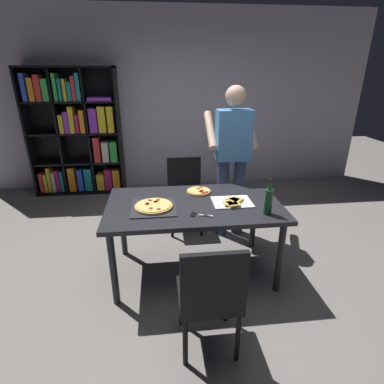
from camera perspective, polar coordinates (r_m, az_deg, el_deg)
The scene contains 12 objects.
ground_plane at distance 3.16m, azimuth 0.31°, elevation -14.58°, with size 12.00×12.00×0.00m, color gray.
back_wall at distance 5.15m, azimuth -3.20°, elevation 16.68°, with size 6.40×0.10×2.80m, color #BCB7C6.
dining_table at distance 2.81m, azimuth 0.34°, elevation -3.51°, with size 1.60×0.92×0.75m.
chair_near_camera at distance 2.11m, azimuth 3.53°, elevation -18.75°, with size 0.42×0.42×0.90m.
chair_far_side at distance 3.74m, azimuth -1.37°, elevation 0.51°, with size 0.42×0.42×0.90m.
bookshelf at distance 5.14m, azimuth -20.82°, elevation 10.01°, with size 1.40×0.35×1.95m.
person_serving_pizza at distance 3.46m, azimuth 7.66°, elevation 7.02°, with size 0.55×0.54×1.75m.
pepperoni_pizza_on_tray at distance 2.70m, azimuth -7.27°, elevation -2.75°, with size 0.40×0.40×0.04m.
pizza_slices_on_towel at distance 2.80m, azimuth 7.72°, elevation -1.90°, with size 0.36×0.29×0.03m.
wine_bottle at distance 2.61m, azimuth 14.28°, elevation -1.65°, with size 0.07×0.07×0.32m.
kitchen_scissors at distance 2.55m, azimuth 1.09°, elevation -4.34°, with size 0.20×0.11×0.01m.
second_pizza_plain at distance 3.02m, azimuth 1.30°, elevation 0.17°, with size 0.24×0.24×0.03m.
Camera 1 is at (-0.30, -2.51, 1.90)m, focal length 28.08 mm.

